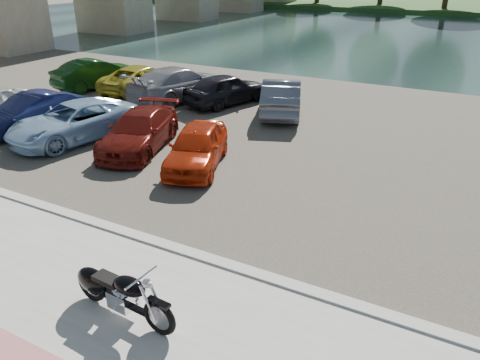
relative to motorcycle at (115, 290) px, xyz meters
The scene contains 15 objects.
ground 1.07m from the motorcycle, 12.65° to the left, with size 200.00×200.00×0.00m, color #595447.
kerb 2.42m from the motorcycle, 67.93° to the left, with size 60.00×0.30×0.14m, color #A3A099.
parking_lot 11.25m from the motorcycle, 85.45° to the left, with size 60.00×18.00×0.04m, color #3F3A33.
river 40.21m from the motorcycle, 88.73° to the left, with size 120.00×40.00×0.00m, color #172A2A.
far_bank 72.21m from the motorcycle, 89.29° to the left, with size 120.00×24.00×0.60m, color #1F4719.
motorcycle is the anchor object (origin of this frame).
car_1 11.94m from the motorcycle, 146.84° to the left, with size 1.44×4.13×1.36m, color #141941.
car_2 10.10m from the motorcycle, 139.90° to the left, with size 2.22×4.81×1.34m, color #99BFDF.
car_3 8.56m from the motorcycle, 126.47° to the left, with size 1.76×4.33×1.26m, color #62140E.
car_4 6.97m from the motorcycle, 111.00° to the left, with size 1.52×3.79×1.29m, color #B72A0C.
car_5 17.88m from the motorcycle, 134.72° to the left, with size 1.55×4.44×1.46m, color black.
car_6 16.56m from the motorcycle, 127.38° to the left, with size 2.19×4.75×1.32m, color gold.
car_7 14.89m from the motorcycle, 120.71° to the left, with size 2.13×5.25×1.52m, color gray.
car_8 14.20m from the motorcycle, 111.82° to the left, with size 1.65×4.09×1.39m, color black.
car_9 13.26m from the motorcycle, 100.84° to the left, with size 1.57×4.49×1.48m, color slate.
Camera 1 is at (4.27, -5.06, 5.84)m, focal length 35.00 mm.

